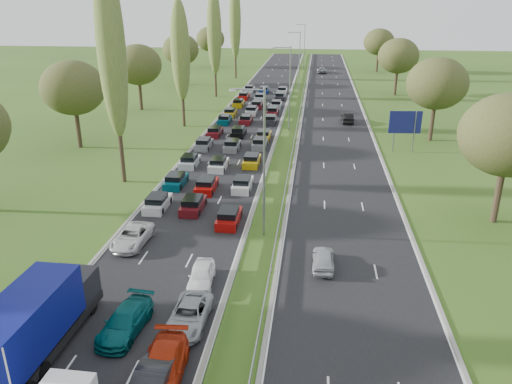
% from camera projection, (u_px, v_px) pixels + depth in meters
% --- Properties ---
extents(ground, '(260.00, 260.00, 0.00)m').
position_uv_depth(ground, '(290.00, 128.00, 75.08)').
color(ground, '#2F4E18').
rests_on(ground, ground).
extents(near_carriageway, '(10.50, 215.00, 0.04)m').
position_uv_depth(near_carriageway, '(247.00, 123.00, 78.15)').
color(near_carriageway, black).
rests_on(near_carriageway, ground).
extents(far_carriageway, '(10.50, 215.00, 0.04)m').
position_uv_depth(far_carriageway, '(334.00, 125.00, 76.64)').
color(far_carriageway, black).
rests_on(far_carriageway, ground).
extents(central_reservation, '(2.36, 215.00, 0.32)m').
position_uv_depth(central_reservation, '(291.00, 120.00, 77.20)').
color(central_reservation, gray).
rests_on(central_reservation, ground).
extents(lamp_columns, '(0.18, 140.18, 12.00)m').
position_uv_depth(lamp_columns, '(290.00, 90.00, 71.07)').
color(lamp_columns, gray).
rests_on(lamp_columns, ground).
extents(poplar_row, '(2.80, 127.80, 22.44)m').
position_uv_depth(poplar_row, '(157.00, 48.00, 61.45)').
color(poplar_row, '#2D2116').
rests_on(poplar_row, ground).
extents(woodland_left, '(8.00, 166.00, 11.10)m').
position_uv_depth(woodland_left, '(60.00, 93.00, 59.18)').
color(woodland_left, '#2D2116').
rests_on(woodland_left, ground).
extents(woodland_right, '(8.00, 153.00, 11.10)m').
position_uv_depth(woodland_right, '(453.00, 95.00, 57.78)').
color(woodland_right, '#2D2116').
rests_on(woodland_right, ground).
extents(traffic_queue_fill, '(9.03, 69.43, 0.80)m').
position_uv_depth(traffic_queue_fill, '(243.00, 127.00, 73.45)').
color(traffic_queue_fill, silver).
rests_on(traffic_queue_fill, ground).
extents(near_car_2, '(2.43, 4.94, 1.35)m').
position_uv_depth(near_car_2, '(133.00, 236.00, 38.94)').
color(near_car_2, silver).
rests_on(near_car_2, near_carriageway).
extents(near_car_7, '(2.38, 4.99, 1.40)m').
position_uv_depth(near_car_7, '(125.00, 321.00, 28.60)').
color(near_car_7, '#054F54').
rests_on(near_car_7, near_carriageway).
extents(near_car_10, '(2.23, 4.72, 1.30)m').
position_uv_depth(near_car_10, '(189.00, 315.00, 29.27)').
color(near_car_10, '#9FA2A8').
rests_on(near_car_10, near_carriageway).
extents(near_car_11, '(2.53, 5.44, 1.54)m').
position_uv_depth(near_car_11, '(162.00, 369.00, 24.85)').
color(near_car_11, '#B0240A').
rests_on(near_car_11, near_carriageway).
extents(near_car_12, '(1.90, 4.09, 1.35)m').
position_uv_depth(near_car_12, '(201.00, 275.00, 33.46)').
color(near_car_12, white).
rests_on(near_car_12, near_carriageway).
extents(far_car_0, '(1.58, 3.90, 1.32)m').
position_uv_depth(far_car_0, '(323.00, 259.00, 35.63)').
color(far_car_0, '#9FA4A9').
rests_on(far_car_0, far_carriageway).
extents(far_car_1, '(1.82, 4.73, 1.54)m').
position_uv_depth(far_car_1, '(347.00, 118.00, 77.84)').
color(far_car_1, black).
rests_on(far_car_1, far_carriageway).
extents(far_car_2, '(2.53, 5.28, 1.45)m').
position_uv_depth(far_car_2, '(322.00, 70.00, 130.74)').
color(far_car_2, gray).
rests_on(far_car_2, far_carriageway).
extents(blue_lorry, '(2.66, 9.57, 4.04)m').
position_uv_depth(blue_lorry, '(37.00, 320.00, 26.46)').
color(blue_lorry, black).
rests_on(blue_lorry, near_carriageway).
extents(direction_sign, '(3.99, 0.45, 5.20)m').
position_uv_depth(direction_sign, '(405.00, 124.00, 61.83)').
color(direction_sign, gray).
rests_on(direction_sign, ground).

